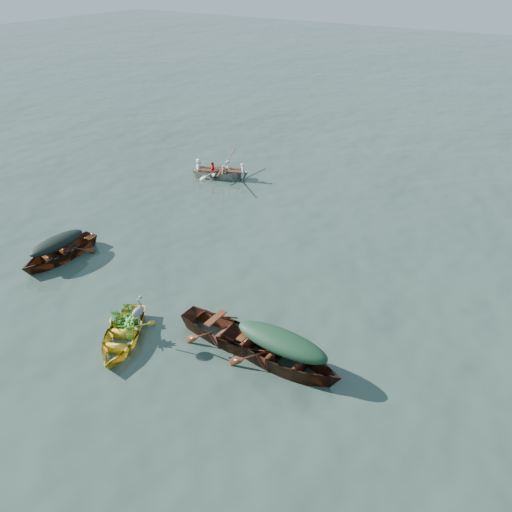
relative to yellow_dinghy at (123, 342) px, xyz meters
The scene contains 13 objects.
ground 1.50m from the yellow_dinghy, 80.48° to the left, with size 140.00×140.00×0.00m, color #32463B.
yellow_dinghy is the anchor object (origin of this frame).
dark_covered_boat 5.45m from the yellow_dinghy, 159.21° to the left, with size 1.44×3.88×0.98m, color #482510.
green_tarp_boat 4.46m from the yellow_dinghy, 20.87° to the left, with size 1.47×4.73×1.13m, color #452410.
open_wooden_boat 3.04m from the yellow_dinghy, 31.78° to the left, with size 1.40×4.49×1.05m, color #4E2B13.
rowed_boat 12.05m from the yellow_dinghy, 113.39° to the left, with size 1.13×3.76×0.87m, color silver.
dark_tarp_cover 5.49m from the yellow_dinghy, 159.21° to the left, with size 0.79×2.13×0.40m, color black.
green_tarp_cover 4.53m from the yellow_dinghy, 20.87° to the left, with size 0.81×2.60×0.52m, color #173824.
thwart_benches 3.09m from the yellow_dinghy, 31.78° to the left, with size 0.84×2.24×0.04m, color #552413, non-canonical shape.
heron 1.06m from the yellow_dinghy, 32.21° to the left, with size 0.28×0.40×0.92m, color gray, non-canonical shape.
dinghy_weeds 0.93m from the yellow_dinghy, 114.24° to the left, with size 0.70×0.90×0.60m, color #20681B.
rowers 12.08m from the yellow_dinghy, 113.39° to the left, with size 1.02×2.64×0.76m, color silver.
oars 12.06m from the yellow_dinghy, 113.39° to the left, with size 2.60×0.60×0.06m, color #995A3A, non-canonical shape.
Camera 1 is at (8.65, -8.36, 9.24)m, focal length 35.00 mm.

